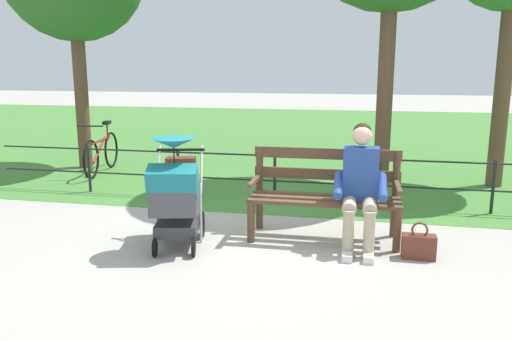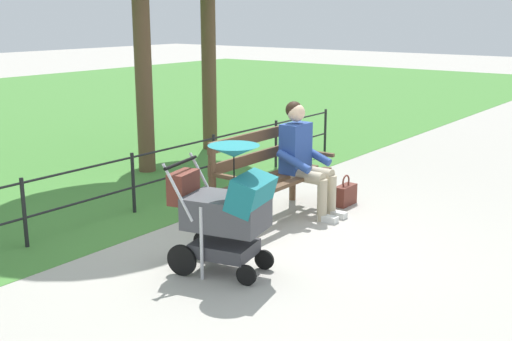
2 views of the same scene
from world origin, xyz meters
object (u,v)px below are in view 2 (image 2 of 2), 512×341
Objects in this scene: stroller at (227,208)px; handbag at (345,195)px; person_on_bench at (304,155)px; park_bench at (268,172)px.

stroller is 2.46m from handbag.
person_on_bench is 3.45× the size of handbag.
stroller is at bearing 12.39° from person_on_bench.
stroller is at bearing 4.15° from handbag.
handbag is at bearing -175.85° from stroller.
person_on_bench is (-0.37, 0.22, 0.15)m from park_bench.
handbag is at bearing 154.68° from park_bench.
park_bench is at bearing -31.04° from person_on_bench.
handbag is (-0.95, 0.45, -0.40)m from park_bench.
park_bench is 1.59m from stroller.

